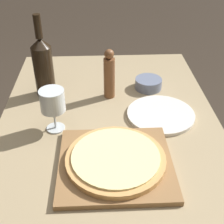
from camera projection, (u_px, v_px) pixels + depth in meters
The scene contains 8 objects.
dining_table at pixel (110, 158), 1.15m from camera, with size 0.81×1.31×0.78m.
cutting_board at pixel (116, 163), 0.95m from camera, with size 0.35×0.32×0.02m.
pizza at pixel (116, 159), 0.94m from camera, with size 0.30×0.30×0.02m.
wine_bottle at pixel (43, 66), 1.23m from camera, with size 0.08×0.08×0.33m.
pepper_mill at pixel (109, 75), 1.24m from camera, with size 0.04×0.04×0.21m.
wine_glass at pixel (52, 102), 1.05m from camera, with size 0.09×0.09×0.16m.
small_bowl at pixel (148, 84), 1.34m from camera, with size 0.11×0.11×0.04m.
dinner_plate at pixel (161, 114), 1.17m from camera, with size 0.25×0.25×0.01m.
Camera 1 is at (-0.03, -0.85, 1.46)m, focal length 50.00 mm.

